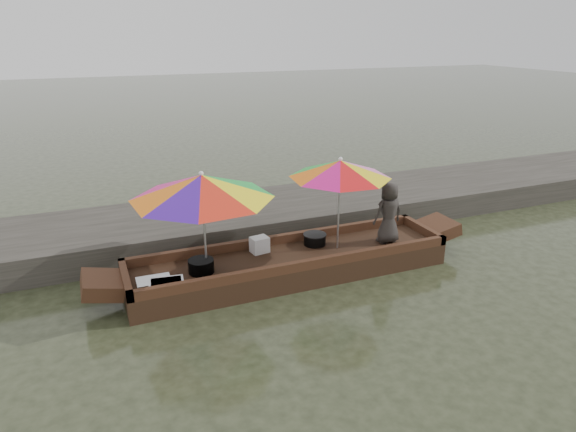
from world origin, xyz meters
name	(u,v)px	position (x,y,z in m)	size (l,w,h in m)	color
water	(290,275)	(0.00, 0.00, 0.00)	(80.00, 80.00, 0.00)	#262B19
dock	(248,218)	(0.00, 2.20, 0.25)	(22.00, 2.20, 0.50)	#2D2B26
boat_hull	(290,265)	(0.00, 0.00, 0.17)	(5.23, 1.20, 0.35)	black
cooking_pot	(201,266)	(-1.47, -0.04, 0.45)	(0.39, 0.39, 0.20)	black
tray_crayfish	(166,284)	(-2.04, -0.32, 0.39)	(0.48, 0.33, 0.09)	silver
tray_scallop	(154,281)	(-2.19, -0.13, 0.38)	(0.48, 0.33, 0.06)	silver
charcoal_grill	(315,240)	(0.56, 0.27, 0.44)	(0.37, 0.37, 0.18)	black
supply_bag	(260,245)	(-0.41, 0.33, 0.48)	(0.28, 0.22, 0.26)	silver
vendor	(389,213)	(1.75, -0.10, 0.88)	(0.52, 0.34, 1.06)	#2D2926
umbrella_bow	(204,222)	(-1.38, 0.00, 1.12)	(2.10, 2.10, 1.55)	green
umbrella_stern	(339,204)	(0.85, 0.00, 1.12)	(1.65, 1.65, 1.55)	blue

